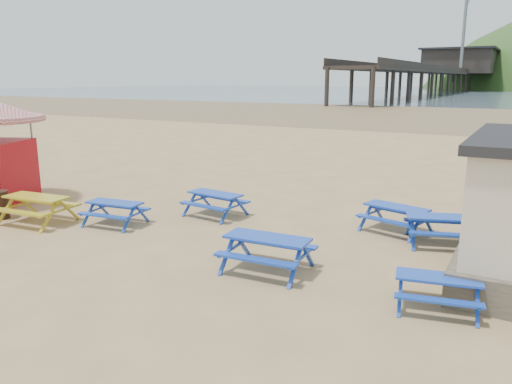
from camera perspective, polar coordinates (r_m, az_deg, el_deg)
The scene contains 11 objects.
ground at distance 14.46m, azimuth -6.07°, elevation -4.63°, with size 400.00×400.00×0.00m, color tan.
wet_sand at distance 66.85m, azimuth 22.51°, elevation 8.17°, with size 400.00×400.00×0.00m, color olive.
sea at distance 181.45m, azimuth 27.14°, elevation 10.09°, with size 400.00×400.00×0.00m, color #4C5F6D.
picnic_table_blue_a at distance 16.08m, azimuth -4.67°, elevation -1.41°, with size 1.94×1.63×0.75m.
picnic_table_blue_b at distance 14.93m, azimuth 15.69°, elevation -2.97°, with size 2.11×1.86×0.75m.
picnic_table_blue_c at distance 14.17m, azimuth 20.53°, elevation -4.12°, with size 2.24×2.02×0.78m.
picnic_table_blue_d at distance 15.65m, azimuth -15.79°, elevation -2.35°, with size 1.84×1.56×0.71m.
picnic_table_blue_e at distance 11.50m, azimuth 1.29°, elevation -7.07°, with size 2.03×1.68×0.81m.
picnic_table_blue_f at distance 10.33m, azimuth 20.01°, elevation -10.74°, with size 1.79×1.55×0.66m.
picnic_table_yellow at distance 16.62m, azimuth -23.71°, elevation -1.85°, with size 2.17×1.82×0.84m.
pier at distance 191.24m, azimuth 21.94°, elevation 12.28°, with size 24.00×220.00×39.29m.
Camera 1 is at (8.03, -11.22, 4.32)m, focal length 35.00 mm.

